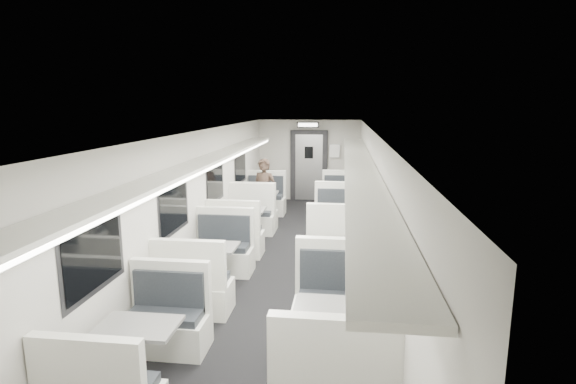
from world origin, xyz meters
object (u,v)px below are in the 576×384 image
(booth_left_d, at_px, (140,355))
(vestibule_door, at_px, (309,166))
(booth_left_c, at_px, (210,267))
(booth_right_b, at_px, (341,234))
(passenger, at_px, (264,194))
(exit_sign, at_px, (308,125))
(booth_right_c, at_px, (340,269))
(booth_right_d, at_px, (338,342))
(booth_left_b, at_px, (244,225))
(booth_left_a, at_px, (260,207))
(booth_right_a, at_px, (342,207))

(booth_left_d, distance_m, vestibule_door, 9.36)
(booth_left_c, relative_size, booth_right_b, 0.89)
(booth_right_b, bearing_deg, vestibule_door, 101.45)
(booth_right_b, relative_size, passenger, 1.43)
(exit_sign, bearing_deg, booth_right_c, -80.71)
(booth_left_c, xyz_separation_m, booth_right_d, (2.00, -2.06, 0.04))
(exit_sign, bearing_deg, booth_left_b, -104.37)
(booth_right_c, bearing_deg, booth_left_d, -126.67)
(booth_right_b, height_order, booth_right_c, booth_right_b)
(booth_left_b, xyz_separation_m, booth_right_b, (2.00, -0.55, 0.04))
(booth_left_d, bearing_deg, booth_right_d, 11.07)
(booth_right_b, bearing_deg, booth_right_d, -90.00)
(booth_left_b, distance_m, booth_right_c, 2.98)
(booth_left_c, xyz_separation_m, vestibule_door, (1.00, 6.84, 0.67))
(passenger, height_order, vestibule_door, vestibule_door)
(booth_left_a, height_order, booth_left_c, booth_left_a)
(booth_left_b, bearing_deg, booth_left_a, 90.00)
(booth_left_d, relative_size, exit_sign, 3.14)
(booth_left_b, height_order, exit_sign, exit_sign)
(booth_right_b, height_order, passenger, passenger)
(booth_left_c, distance_m, exit_sign, 6.70)
(booth_left_d, xyz_separation_m, booth_right_d, (2.00, 0.39, 0.06))
(booth_right_d, bearing_deg, booth_right_a, 90.00)
(booth_left_b, relative_size, booth_right_c, 1.06)
(booth_left_d, distance_m, booth_right_b, 4.78)
(booth_left_b, height_order, booth_left_d, booth_left_b)
(booth_left_a, height_order, booth_right_c, booth_left_a)
(booth_left_a, height_order, booth_right_d, booth_right_d)
(booth_left_c, height_order, booth_right_c, booth_left_c)
(vestibule_door, bearing_deg, booth_right_d, -83.58)
(vestibule_door, bearing_deg, booth_right_c, -81.38)
(booth_right_b, xyz_separation_m, booth_right_c, (0.00, -1.66, -0.06))
(booth_right_c, distance_m, vestibule_door, 6.71)
(passenger, bearing_deg, booth_left_d, -74.45)
(booth_left_d, relative_size, booth_right_c, 0.99)
(booth_left_a, relative_size, booth_left_d, 1.09)
(booth_left_c, distance_m, booth_right_a, 4.81)
(booth_left_b, relative_size, booth_right_d, 0.92)
(booth_right_d, xyz_separation_m, vestibule_door, (-1.00, 8.89, 0.63))
(passenger, relative_size, exit_sign, 2.63)
(passenger, distance_m, exit_sign, 3.17)
(booth_left_b, bearing_deg, booth_right_a, 44.05)
(booth_right_b, distance_m, booth_right_d, 3.95)
(booth_right_a, bearing_deg, booth_left_c, -114.54)
(booth_right_a, bearing_deg, booth_right_c, -90.00)
(booth_left_a, bearing_deg, exit_sign, 65.11)
(booth_left_a, bearing_deg, booth_right_d, -72.25)
(booth_left_b, bearing_deg, booth_left_d, -90.00)
(booth_left_d, relative_size, booth_right_d, 0.85)
(booth_right_d, distance_m, exit_sign, 8.67)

